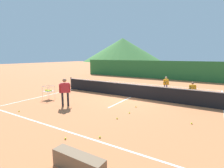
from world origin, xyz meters
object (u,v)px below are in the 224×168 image
at_px(tennis_ball_4, 192,123).
at_px(tennis_ball_6, 129,113).
at_px(tennis_net, 131,90).
at_px(tennis_ball_1, 136,107).
at_px(courtside_bench, 78,163).
at_px(ball_cart, 48,91).
at_px(tennis_ball_5, 100,137).
at_px(student_1, 192,89).
at_px(student_0, 166,83).
at_px(instructor, 65,90).
at_px(tennis_ball_2, 117,118).
at_px(tennis_ball_3, 19,111).
at_px(tennis_ball_0, 65,138).

bearing_deg(tennis_ball_4, tennis_ball_6, -176.73).
relative_size(tennis_net, tennis_ball_1, 171.65).
bearing_deg(courtside_bench, tennis_ball_1, 99.41).
xyz_separation_m(ball_cart, tennis_ball_5, (6.21, -2.75, -0.55)).
height_order(student_1, ball_cart, student_1).
distance_m(tennis_net, student_0, 3.25).
relative_size(instructor, courtside_bench, 1.08).
xyz_separation_m(student_1, tennis_ball_2, (-2.52, -5.39, -0.72)).
height_order(instructor, tennis_ball_4, instructor).
xyz_separation_m(tennis_ball_1, tennis_ball_2, (-0.01, -2.15, 0.00)).
xyz_separation_m(student_0, courtside_bench, (0.53, -10.60, -0.56)).
distance_m(tennis_ball_3, tennis_ball_6, 5.78).
bearing_deg(student_1, student_0, 143.35).
distance_m(tennis_ball_4, courtside_bench, 5.25).
distance_m(tennis_ball_6, courtside_bench, 4.74).
distance_m(tennis_ball_0, tennis_ball_5, 1.21).
distance_m(tennis_ball_0, tennis_ball_3, 4.43).
bearing_deg(tennis_ball_5, student_1, 73.84).
bearing_deg(tennis_ball_1, tennis_ball_2, -90.14).
distance_m(tennis_net, tennis_ball_0, 6.91).
relative_size(student_1, tennis_ball_6, 18.38).
xyz_separation_m(student_0, ball_cart, (-6.25, -6.12, -0.20)).
distance_m(tennis_ball_0, courtside_bench, 1.86).
xyz_separation_m(student_0, tennis_ball_2, (-0.44, -6.94, -0.75)).
xyz_separation_m(tennis_net, tennis_ball_0, (0.71, -6.86, -0.47)).
xyz_separation_m(tennis_ball_4, tennis_ball_6, (-2.88, -0.16, 0.00)).
relative_size(tennis_ball_2, tennis_ball_6, 1.00).
bearing_deg(tennis_ball_2, tennis_ball_6, 81.18).
bearing_deg(ball_cart, tennis_ball_0, -33.50).
relative_size(tennis_net, tennis_ball_5, 171.65).
relative_size(instructor, student_1, 1.30).
bearing_deg(student_1, ball_cart, -151.23).
height_order(tennis_ball_3, tennis_ball_6, same).
distance_m(tennis_ball_4, tennis_ball_6, 2.88).
height_order(student_0, courtside_bench, student_0).
xyz_separation_m(student_0, tennis_ball_0, (-1.02, -9.59, -0.75)).
bearing_deg(courtside_bench, tennis_ball_6, 99.89).
relative_size(tennis_ball_1, tennis_ball_5, 1.00).
distance_m(tennis_net, tennis_ball_3, 7.02).
bearing_deg(tennis_net, tennis_ball_3, -121.26).
bearing_deg(tennis_ball_1, courtside_bench, -80.59).
xyz_separation_m(instructor, tennis_ball_3, (-1.30, -2.03, -0.94)).
distance_m(student_0, tennis_ball_5, 8.91).
height_order(tennis_net, tennis_ball_5, tennis_net).
bearing_deg(student_0, tennis_net, -122.27).
height_order(student_0, ball_cart, student_0).
bearing_deg(tennis_ball_1, tennis_ball_4, -18.04).
distance_m(instructor, tennis_ball_5, 4.67).
distance_m(student_0, ball_cart, 8.75).
xyz_separation_m(tennis_ball_1, tennis_ball_3, (-4.92, -3.93, 0.00)).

